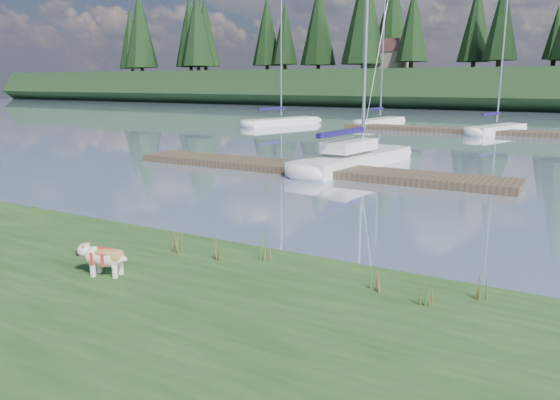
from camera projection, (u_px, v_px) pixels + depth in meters
The scene contains 22 objects.
ground at pixel (497, 134), 37.87m from camera, with size 200.00×200.00×0.00m, color #7F8FAB.
bank at pixel (67, 342), 7.35m from camera, with size 60.00×9.00×0.35m, color #2D5121.
ridge at pixel (549, 89), 73.76m from camera, with size 200.00×20.00×5.00m, color #1A3118.
bulldog at pixel (104, 256), 9.31m from camera, with size 0.91×0.55×0.54m.
sailboat_main at pixel (361, 155), 23.89m from camera, with size 2.75×8.92×12.64m.
dock_near at pixel (308, 169), 22.00m from camera, with size 16.00×2.00×0.30m, color #4C3D2C.
dock_far at pixel (528, 133), 36.87m from camera, with size 26.00×2.20×0.30m, color #4C3D2C.
sailboat_bg_0 at pixel (288, 121), 46.00m from camera, with size 4.02×8.46×12.06m.
sailboat_bg_1 at pixel (384, 121), 45.96m from camera, with size 2.50×7.06×10.46m.
sailboat_bg_2 at pixel (501, 128), 38.76m from camera, with size 3.57×7.19×10.79m.
weed_0 at pixel (218, 247), 10.13m from camera, with size 0.17×0.14×0.57m.
weed_1 at pixel (266, 247), 10.14m from camera, with size 0.17×0.14×0.59m.
weed_2 at pixel (427, 292), 8.05m from camera, with size 0.17×0.14×0.53m.
weed_3 at pixel (178, 242), 10.51m from camera, with size 0.17×0.14×0.54m.
weed_4 at pixel (376, 278), 8.64m from camera, with size 0.17×0.14×0.49m.
weed_5 at pixel (485, 287), 8.26m from camera, with size 0.17×0.14×0.49m.
mud_lip at pixel (246, 259), 11.09m from camera, with size 60.00×0.50×0.14m, color #33281C.
conifer_0 at pixel (197, 27), 93.29m from camera, with size 5.72×5.72×14.15m.
conifer_1 at pixel (285, 33), 89.66m from camera, with size 4.40×4.40×11.30m.
conifer_2 at pixel (365, 11), 79.34m from camera, with size 6.60×6.60×16.05m.
conifer_3 at pixel (476, 21), 75.81m from camera, with size 4.84×4.84×12.25m.
house_0 at pixel (387, 55), 80.90m from camera, with size 6.30×5.30×4.65m.
Camera 1 is at (5.87, -10.43, 3.61)m, focal length 35.00 mm.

